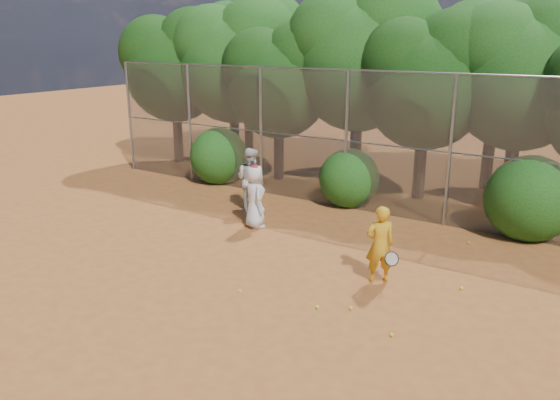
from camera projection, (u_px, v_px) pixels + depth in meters
The scene contains 23 objects.
ground at pixel (254, 290), 10.97m from camera, with size 80.00×80.00×0.00m, color #995222.
fence_back at pixel (374, 142), 15.26m from camera, with size 20.05×0.09×4.03m.
tree_0 at pixel (176, 62), 21.22m from camera, with size 4.38×3.81×6.00m.
tree_1 at pixel (235, 57), 20.25m from camera, with size 4.64×4.03×6.35m.
tree_2 at pixel (280, 76), 18.55m from camera, with size 3.99×3.47×5.47m.
tree_3 at pixel (362, 52), 17.81m from camera, with size 4.89×4.26×6.70m.
tree_4 at pixel (429, 76), 16.21m from camera, with size 4.19×3.64×5.73m.
tree_5 at pixel (525, 67), 15.46m from camera, with size 4.51×3.92×6.17m.
tree_9 at pixel (249, 50), 22.57m from camera, with size 4.83×4.20×6.62m.
tree_10 at pixel (362, 44), 20.03m from camera, with size 5.15×4.48×7.06m.
tree_11 at pixel (501, 60), 17.24m from camera, with size 4.64×4.03×6.35m.
bush_0 at pixel (219, 154), 18.87m from camera, with size 2.00×2.00×2.00m, color #184A12.
bush_1 at pixel (349, 176), 16.29m from camera, with size 1.80×1.80×1.80m, color #184A12.
bush_2 at pixel (530, 195), 13.62m from camera, with size 2.20×2.20×2.20m, color #184A12.
player_yellow at pixel (380, 244), 11.14m from camera, with size 0.87×0.70×1.64m.
player_teen at pixel (255, 196), 14.39m from camera, with size 0.97×0.92×1.70m.
player_white at pixel (251, 179), 15.80m from camera, with size 0.91×0.76×1.85m.
ball_0 at pixel (317, 307), 10.21m from camera, with size 0.07×0.07×0.07m, color #CFDE28.
ball_1 at pixel (462, 288), 10.97m from camera, with size 0.07×0.07×0.07m, color #CFDE28.
ball_2 at pixel (351, 308), 10.17m from camera, with size 0.07×0.07×0.07m, color #CFDE28.
ball_3 at pixel (392, 335), 9.26m from camera, with size 0.07×0.07×0.07m, color #CFDE28.
ball_4 at pixel (240, 291), 10.86m from camera, with size 0.07×0.07×0.07m, color #CFDE28.
ball_5 at pixel (469, 242), 13.40m from camera, with size 0.07×0.07×0.07m, color #CFDE28.
Camera 1 is at (5.88, -8.08, 4.90)m, focal length 35.00 mm.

